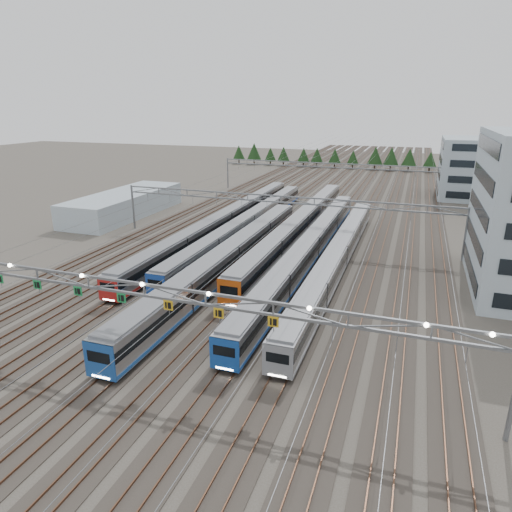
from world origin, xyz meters
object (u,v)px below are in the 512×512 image
(train_a, at_px, (225,221))
(gantry_near, at_px, (143,293))
(gantry_far, at_px, (331,169))
(train_d, at_px, (300,225))
(depot_bldg_north, at_px, (489,169))
(train_c, at_px, (229,259))
(gantry_mid, at_px, (280,205))
(train_e, at_px, (310,247))
(train_b, at_px, (248,224))
(train_f, at_px, (338,256))
(west_shed, at_px, (125,204))

(train_a, distance_m, gantry_near, 45.32)
(train_a, distance_m, gantry_far, 43.23)
(train_d, relative_size, depot_bldg_north, 2.92)
(train_c, distance_m, gantry_mid, 17.08)
(train_e, distance_m, gantry_mid, 10.87)
(train_a, bearing_deg, train_e, -30.96)
(gantry_near, bearing_deg, train_d, 87.07)
(train_b, distance_m, gantry_far, 42.78)
(train_a, bearing_deg, gantry_far, 74.83)
(gantry_far, bearing_deg, train_f, -78.42)
(train_b, height_order, gantry_mid, gantry_mid)
(train_e, xyz_separation_m, gantry_near, (-6.80, -32.81, 5.08))
(train_e, relative_size, train_f, 1.11)
(gantry_near, distance_m, west_shed, 60.46)
(train_c, height_order, gantry_mid, gantry_mid)
(train_d, distance_m, depot_bldg_north, 59.10)
(train_f, bearing_deg, west_shed, 158.70)
(train_a, distance_m, train_e, 20.99)
(west_shed, bearing_deg, train_b, -10.57)
(train_f, bearing_deg, gantry_mid, 138.59)
(train_e, xyz_separation_m, depot_bldg_north, (29.94, 59.80, 5.10))
(train_a, relative_size, gantry_mid, 1.21)
(train_a, bearing_deg, gantry_near, -75.59)
(train_f, height_order, gantry_far, gantry_far)
(train_f, xyz_separation_m, west_shed, (-47.03, 18.33, 0.33))
(train_d, xyz_separation_m, train_f, (9.00, -14.65, -0.12))
(gantry_near, height_order, gantry_mid, gantry_near)
(train_a, xyz_separation_m, gantry_mid, (11.25, -3.49, 4.41))
(train_c, bearing_deg, west_shed, 143.50)
(train_e, relative_size, gantry_far, 1.14)
(train_e, relative_size, gantry_near, 1.14)
(train_c, distance_m, depot_bldg_north, 79.29)
(gantry_near, relative_size, gantry_far, 1.00)
(train_b, distance_m, gantry_near, 43.93)
(depot_bldg_north, height_order, west_shed, depot_bldg_north)
(train_e, height_order, depot_bldg_north, depot_bldg_north)
(gantry_near, xyz_separation_m, depot_bldg_north, (36.73, 92.62, 0.03))
(train_a, distance_m, train_c, 21.84)
(train_a, distance_m, west_shed, 25.02)
(train_b, xyz_separation_m, train_d, (9.00, 1.73, 0.17))
(train_c, relative_size, train_f, 0.95)
(train_a, bearing_deg, train_d, 5.23)
(gantry_mid, bearing_deg, train_f, -41.41)
(gantry_far, xyz_separation_m, west_shed, (-35.78, -36.59, -4.07))
(train_c, height_order, train_f, train_c)
(gantry_mid, bearing_deg, train_d, 64.55)
(depot_bldg_north, relative_size, west_shed, 0.73)
(train_c, bearing_deg, gantry_mid, 82.19)
(train_c, height_order, gantry_far, gantry_far)
(train_d, relative_size, gantry_near, 1.14)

